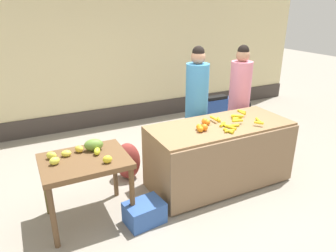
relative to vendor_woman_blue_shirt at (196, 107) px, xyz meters
name	(u,v)px	position (x,y,z in m)	size (l,w,h in m)	color
ground_plane	(193,188)	(-0.43, -0.67, -0.93)	(24.00, 24.00, 0.00)	gray
market_wall_back	(118,47)	(-0.43, 2.37, 0.66)	(8.99, 0.23, 3.23)	beige
fruit_stall_counter	(219,154)	(-0.03, -0.68, -0.49)	(1.96, 0.87, 0.89)	olive
side_table_wooden	(85,167)	(-1.86, -0.67, -0.24)	(0.96, 0.74, 0.80)	brown
banana_bunch_pile	(234,121)	(0.16, -0.71, -0.02)	(0.73, 0.68, 0.07)	gold
orange_pile	(203,126)	(-0.32, -0.69, 0.00)	(0.29, 0.29, 0.09)	orange
mango_papaya_pile	(85,149)	(-1.82, -0.55, -0.08)	(0.67, 0.56, 0.14)	#DEDF49
vendor_woman_blue_shirt	(196,107)	(0.00, 0.00, 0.00)	(0.34, 0.34, 1.84)	#33333D
vendor_woman_pink_shirt	(239,101)	(0.81, -0.01, -0.02)	(0.34, 0.34, 1.81)	#33333D
parked_motorcycle	(220,110)	(1.17, 1.00, -0.53)	(1.60, 0.18, 0.88)	black
produce_crate	(144,213)	(-1.31, -1.03, -0.80)	(0.44, 0.32, 0.26)	#3359A5
produce_sack	(128,161)	(-1.13, 0.01, -0.65)	(0.36, 0.30, 0.55)	maroon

